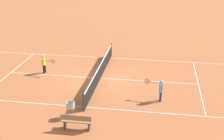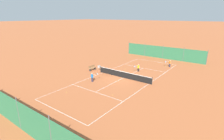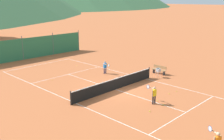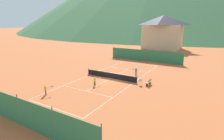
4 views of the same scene
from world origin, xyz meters
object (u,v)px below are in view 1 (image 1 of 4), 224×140
object	(u,v)px
player_far_baseline	(44,63)
player_near_baseline	(160,89)
tennis_ball_service_box	(43,66)
courtside_bench	(77,121)
tennis_ball_alley_right	(187,71)
tennis_ball_near_corner	(35,73)
tennis_net	(100,71)
tennis_ball_by_net_right	(27,94)
tennis_ball_mid_court	(35,87)
ball_hopper	(70,106)
tennis_ball_alley_left	(43,76)

from	to	relation	value
player_far_baseline	player_near_baseline	size ratio (longest dim) A/B	0.98
tennis_ball_service_box	courtside_bench	distance (m)	9.23
player_near_baseline	tennis_ball_alley_right	size ratio (longest dim) A/B	19.80
tennis_ball_alley_right	tennis_ball_near_corner	size ratio (longest dim) A/B	1.00
player_near_baseline	tennis_ball_service_box	bearing A→B (deg)	-116.39
tennis_net	tennis_ball_by_net_right	bearing A→B (deg)	-51.45
courtside_bench	tennis_ball_alley_right	bearing A→B (deg)	146.23
tennis_net	tennis_ball_by_net_right	size ratio (longest dim) A/B	139.09
tennis_ball_mid_court	courtside_bench	size ratio (longest dim) A/B	0.04
tennis_net	ball_hopper	world-z (taller)	tennis_net
tennis_ball_alley_right	tennis_ball_alley_left	xyz separation A→B (m)	(2.57, -9.75, 0.00)
tennis_net	ball_hopper	size ratio (longest dim) A/B	10.31
tennis_net	ball_hopper	distance (m)	5.33
player_far_baseline	ball_hopper	distance (m)	6.57
tennis_ball_by_net_right	ball_hopper	xyz separation A→B (m)	(2.23, 3.34, 0.63)
tennis_net	ball_hopper	xyz separation A→B (m)	(5.30, -0.51, 0.16)
tennis_net	player_far_baseline	bearing A→B (deg)	-94.02
tennis_ball_service_box	tennis_ball_mid_court	bearing A→B (deg)	13.41
tennis_ball_near_corner	ball_hopper	xyz separation A→B (m)	(5.34, 4.14, 0.63)
player_far_baseline	ball_hopper	size ratio (longest dim) A/B	1.44
ball_hopper	tennis_ball_by_net_right	bearing A→B (deg)	-123.78
tennis_ball_mid_court	tennis_ball_alley_left	distance (m)	1.84
player_near_baseline	tennis_ball_mid_court	world-z (taller)	player_near_baseline
tennis_ball_near_corner	tennis_ball_alley_left	distance (m)	0.82
player_near_baseline	tennis_ball_mid_court	xyz separation A→B (m)	(-0.54, -7.71, -0.73)
tennis_ball_service_box	ball_hopper	bearing A→B (deg)	30.88
tennis_net	tennis_ball_alley_right	world-z (taller)	tennis_net
player_far_baseline	tennis_ball_service_box	distance (m)	1.62
player_far_baseline	tennis_ball_service_box	xyz separation A→B (m)	(-1.30, -0.65, -0.71)
tennis_ball_near_corner	tennis_ball_alley_right	bearing A→B (deg)	101.91
tennis_ball_alley_right	tennis_ball_alley_left	world-z (taller)	same
tennis_ball_near_corner	ball_hopper	size ratio (longest dim) A/B	0.07
tennis_net	tennis_ball_service_box	world-z (taller)	tennis_net
tennis_ball_by_net_right	tennis_ball_alley_right	bearing A→B (deg)	118.78
tennis_net	tennis_ball_mid_court	world-z (taller)	tennis_net
courtside_bench	tennis_ball_by_net_right	bearing A→B (deg)	-129.76
tennis_ball_service_box	courtside_bench	size ratio (longest dim) A/B	0.04
tennis_ball_mid_court	tennis_ball_by_net_right	world-z (taller)	same
tennis_ball_service_box	courtside_bench	world-z (taller)	courtside_bench
tennis_ball_alley_left	ball_hopper	xyz separation A→B (m)	(4.98, 3.40, 0.63)
tennis_ball_near_corner	tennis_ball_by_net_right	bearing A→B (deg)	14.46
player_far_baseline	tennis_ball_near_corner	distance (m)	1.01
tennis_ball_by_net_right	tennis_ball_alley_left	distance (m)	2.75
tennis_ball_alley_right	tennis_ball_alley_left	size ratio (longest dim) A/B	1.00
player_far_baseline	tennis_ball_by_net_right	bearing A→B (deg)	2.28
courtside_bench	player_far_baseline	bearing A→B (deg)	-148.42
tennis_ball_near_corner	tennis_ball_by_net_right	size ratio (longest dim) A/B	1.00
tennis_ball_mid_court	ball_hopper	bearing A→B (deg)	45.68
tennis_ball_near_corner	tennis_ball_alley_left	size ratio (longest dim) A/B	1.00
player_near_baseline	courtside_bench	world-z (taller)	player_near_baseline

